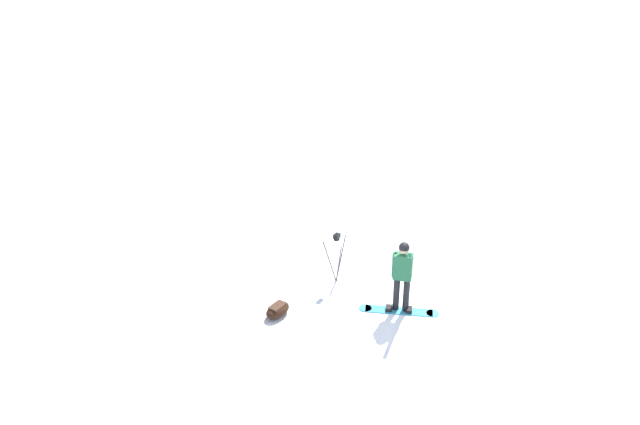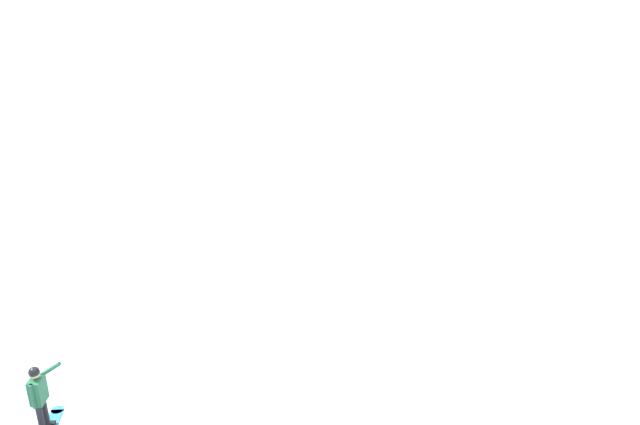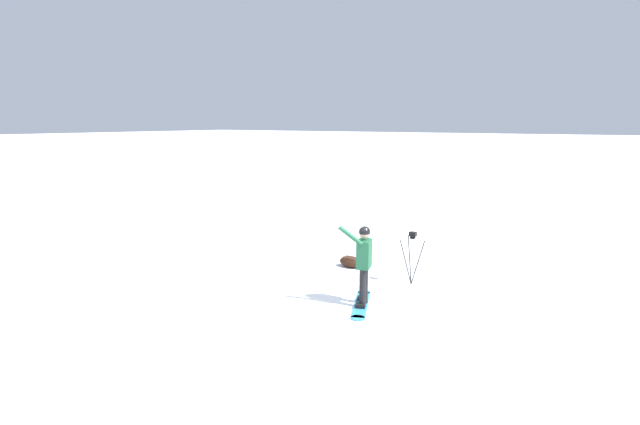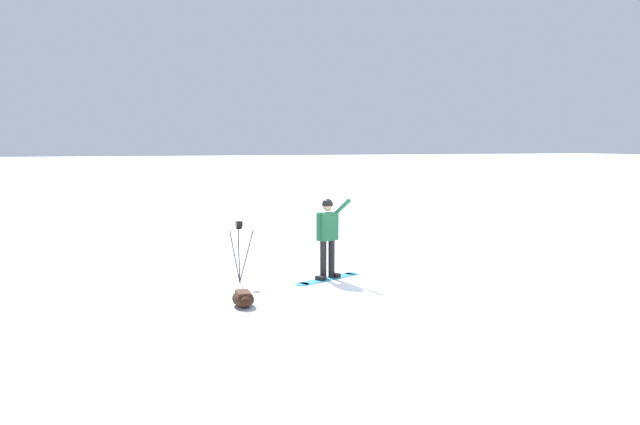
{
  "view_description": "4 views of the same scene",
  "coord_description": "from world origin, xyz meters",
  "px_view_note": "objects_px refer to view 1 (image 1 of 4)",
  "views": [
    {
      "loc": [
        4.71,
        -11.24,
        8.68
      ],
      "look_at": [
        0.48,
        -4.18,
        4.64
      ],
      "focal_mm": 38.32,
      "sensor_mm": 36.0,
      "label": 1
    },
    {
      "loc": [
        -9.56,
        -8.96,
        10.57
      ],
      "look_at": [
        0.93,
        -5.3,
        5.61
      ],
      "focal_mm": 39.09,
      "sensor_mm": 36.0,
      "label": 2
    },
    {
      "loc": [
        8.32,
        5.13,
        3.84
      ],
      "look_at": [
        -0.86,
        -0.85,
        1.76
      ],
      "focal_mm": 27.12,
      "sensor_mm": 36.0,
      "label": 3
    },
    {
      "loc": [
        -5.16,
        -11.51,
        2.84
      ],
      "look_at": [
        -0.95,
        -0.64,
        1.57
      ],
      "focal_mm": 35.01,
      "sensor_mm": 36.0,
      "label": 4
    }
  ],
  "objects_px": {
    "snowboard": "(399,310)",
    "camera_tripod": "(337,248)",
    "snowboarder": "(403,270)",
    "gear_bag_large": "(278,310)"
  },
  "relations": [
    {
      "from": "snowboarder",
      "to": "gear_bag_large",
      "type": "height_order",
      "value": "snowboarder"
    },
    {
      "from": "snowboarder",
      "to": "camera_tripod",
      "type": "xyz_separation_m",
      "value": [
        -1.83,
        0.32,
        -0.13
      ]
    },
    {
      "from": "snowboarder",
      "to": "snowboard",
      "type": "bearing_deg",
      "value": -102.77
    },
    {
      "from": "snowboard",
      "to": "camera_tripod",
      "type": "height_order",
      "value": "camera_tripod"
    },
    {
      "from": "snowboard",
      "to": "camera_tripod",
      "type": "distance_m",
      "value": 2.06
    },
    {
      "from": "snowboard",
      "to": "camera_tripod",
      "type": "relative_size",
      "value": 1.3
    },
    {
      "from": "camera_tripod",
      "to": "snowboarder",
      "type": "bearing_deg",
      "value": -9.84
    },
    {
      "from": "snowboarder",
      "to": "camera_tripod",
      "type": "relative_size",
      "value": 1.36
    },
    {
      "from": "snowboard",
      "to": "snowboarder",
      "type": "bearing_deg",
      "value": 77.23
    },
    {
      "from": "snowboard",
      "to": "gear_bag_large",
      "type": "height_order",
      "value": "gear_bag_large"
    }
  ]
}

